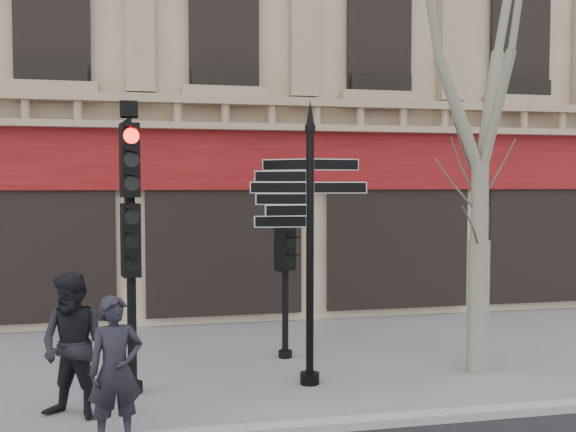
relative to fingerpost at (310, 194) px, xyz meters
name	(u,v)px	position (x,y,z in m)	size (l,w,h in m)	color
ground	(261,397)	(-0.83, -0.45, -2.93)	(80.00, 80.00, 0.00)	slate
kerb	(279,429)	(-0.83, -1.85, -2.87)	(80.00, 0.25, 0.12)	gray
building	(199,3)	(-0.83, 12.03, 6.06)	(28.00, 15.52, 18.00)	tan
fingerpost	(310,194)	(0.00, 0.00, 0.00)	(2.28, 2.28, 4.36)	black
traffic_signal_main	(130,211)	(-2.67, 0.12, -0.23)	(0.53, 0.43, 4.28)	black
traffic_signal_secondary	(285,258)	(-0.07, 1.54, -1.15)	(0.51, 0.44, 2.55)	black
plane_tree	(483,10)	(2.86, 0.08, 2.94)	(3.15, 3.15, 8.36)	gray
pedestrian_a	(116,370)	(-2.79, -1.75, -2.04)	(0.65, 0.42, 1.77)	black
pedestrian_b	(74,346)	(-3.38, -0.78, -1.97)	(0.94, 0.73, 1.93)	black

